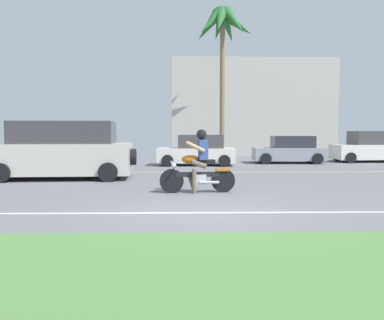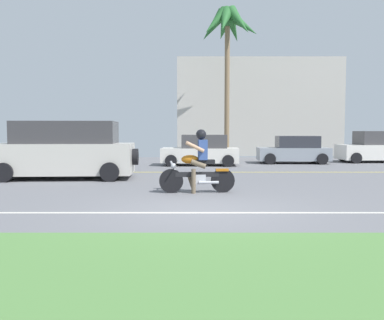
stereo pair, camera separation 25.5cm
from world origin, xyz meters
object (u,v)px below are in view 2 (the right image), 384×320
object	(u,v)px
parked_car_3	(373,148)
motorcyclist	(197,166)
motorcyclist_distant	(26,158)
parked_car_2	(293,150)
suv_nearby	(64,151)
palm_tree_0	(227,30)
parked_car_1	(201,151)
parked_car_0	(79,148)

from	to	relation	value
parked_car_3	motorcyclist	bearing A→B (deg)	-130.72
motorcyclist	motorcyclist_distant	xyz separation A→B (m)	(-6.92, 5.80, -0.15)
parked_car_2	motorcyclist_distant	bearing A→B (deg)	-158.92
suv_nearby	palm_tree_0	distance (m)	13.49
palm_tree_0	parked_car_3	bearing A→B (deg)	-14.34
suv_nearby	palm_tree_0	world-z (taller)	palm_tree_0
suv_nearby	parked_car_1	size ratio (longest dim) A/B	1.33
suv_nearby	parked_car_3	world-z (taller)	suv_nearby
suv_nearby	parked_car_0	xyz separation A→B (m)	(-1.63, 8.05, -0.22)
parked_car_1	motorcyclist_distant	bearing A→B (deg)	-155.37
parked_car_1	parked_car_2	world-z (taller)	parked_car_1
motorcyclist_distant	parked_car_0	bearing A→B (deg)	83.09
parked_car_0	parked_car_3	world-z (taller)	parked_car_3
suv_nearby	parked_car_3	size ratio (longest dim) A/B	1.38
parked_car_2	palm_tree_0	world-z (taller)	palm_tree_0
motorcyclist	parked_car_0	distance (m)	13.01
motorcyclist	parked_car_3	size ratio (longest dim) A/B	0.56
parked_car_2	parked_car_3	bearing A→B (deg)	9.81
motorcyclist	motorcyclist_distant	distance (m)	9.03
parked_car_1	palm_tree_0	xyz separation A→B (m)	(1.59, 4.12, 6.80)
parked_car_1	parked_car_2	bearing A→B (deg)	15.50
suv_nearby	parked_car_2	size ratio (longest dim) A/B	1.37
parked_car_0	motorcyclist_distant	size ratio (longest dim) A/B	3.32
suv_nearby	palm_tree_0	xyz separation A→B (m)	(6.49, 9.87, 6.52)
motorcyclist	suv_nearby	world-z (taller)	suv_nearby
suv_nearby	motorcyclist	bearing A→B (deg)	-36.17
motorcyclist	palm_tree_0	size ratio (longest dim) A/B	0.23
parked_car_1	motorcyclist_distant	distance (m)	7.94
motorcyclist	parked_car_3	world-z (taller)	motorcyclist
parked_car_2	motorcyclist_distant	size ratio (longest dim) A/B	2.72
parked_car_0	parked_car_2	bearing A→B (deg)	-4.78
parked_car_2	parked_car_3	xyz separation A→B (m)	(4.51, 0.78, 0.10)
motorcyclist	parked_car_0	world-z (taller)	motorcyclist
motorcyclist	parked_car_2	size ratio (longest dim) A/B	0.56
parked_car_3	suv_nearby	bearing A→B (deg)	-151.13
parked_car_3	parked_car_0	bearing A→B (deg)	179.37
parked_car_0	palm_tree_0	bearing A→B (deg)	12.61
motorcyclist	parked_car_2	xyz separation A→B (m)	(5.17, 10.46, -0.06)
motorcyclist	motorcyclist_distant	size ratio (longest dim) A/B	1.52
motorcyclist	suv_nearby	bearing A→B (deg)	143.83
parked_car_0	motorcyclist	bearing A→B (deg)	-61.36
motorcyclist	palm_tree_0	distance (m)	14.99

